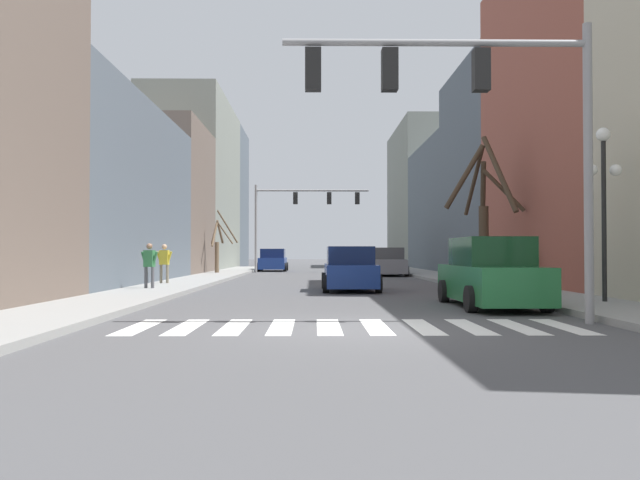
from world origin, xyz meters
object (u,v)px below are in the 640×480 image
Objects in this scene: street_tree_left_far at (484,211)px; car_driving_toward_lane at (273,261)px; pedestrian_waiting_at_curb at (149,262)px; car_parked_right_near at (350,270)px; car_parked_left_mid at (387,263)px; pedestrian_near_right_corner at (523,260)px; pedestrian_crossing_street at (500,258)px; traffic_signal_far at (299,207)px; street_lamp_right_corner at (604,179)px; street_tree_right_mid at (219,245)px; car_driving_away_lane at (490,275)px; car_parked_left_far at (379,262)px; traffic_signal_near at (474,101)px; pedestrian_on_right_sidewalk at (164,260)px.

car_driving_toward_lane is at bearing 113.22° from street_tree_left_far.
car_parked_right_near is at bearing 23.77° from pedestrian_waiting_at_curb.
pedestrian_near_right_corner is (3.29, -14.86, 0.35)m from car_parked_left_mid.
pedestrian_crossing_street reaches higher than car_parked_right_near.
street_lamp_right_corner is (8.57, -27.81, -1.31)m from traffic_signal_far.
traffic_signal_far is 29.13m from street_lamp_right_corner.
pedestrian_waiting_at_curb is at bearing -102.61° from traffic_signal_far.
street_tree_right_mid is at bearing 24.10° from car_parked_right_near.
pedestrian_crossing_street is (3.02, 9.17, 0.35)m from car_driving_away_lane.
pedestrian_near_right_corner is (3.20, 6.87, 0.31)m from car_driving_away_lane.
pedestrian_waiting_at_curb is at bearing -89.55° from street_tree_right_mid.
car_driving_away_lane reaches higher than pedestrian_waiting_at_curb.
street_tree_left_far is (-0.84, -0.68, 1.89)m from pedestrian_crossing_street.
street_tree_left_far is at bearing 28.42° from pedestrian_waiting_at_curb.
car_parked_left_far is 0.97× the size of car_driving_toward_lane.
car_parked_left_mid is (1.32, 25.56, -3.65)m from traffic_signal_near.
car_driving_away_lane is at bearing -78.55° from traffic_signal_far.
car_parked_right_near is 18.02m from street_tree_right_mid.
car_driving_away_lane is 2.79× the size of pedestrian_crossing_street.
street_tree_right_mid reaches higher than pedestrian_waiting_at_curb.
car_driving_toward_lane is at bearing 13.70° from car_driving_away_lane.
traffic_signal_near is 1.37× the size of street_lamp_right_corner.
car_driving_toward_lane is at bearing 101.40° from pedestrian_waiting_at_curb.
street_tree_right_mid is at bearing 35.69° from pedestrian_crossing_street.
street_lamp_right_corner is 27.68m from car_parked_left_far.
pedestrian_on_right_sidewalk reaches higher than car_parked_right_near.
car_parked_left_mid is (-3.04, 21.81, -2.55)m from street_lamp_right_corner.
car_driving_away_lane is 21.73m from car_parked_left_mid.
car_parked_right_near is 24.96m from car_driving_toward_lane.
traffic_signal_near is 3.85× the size of pedestrian_on_right_sidewalk.
car_driving_toward_lane is at bearing 91.32° from pedestrian_on_right_sidewalk.
pedestrian_crossing_street is (10.68, -22.26, 0.39)m from car_driving_toward_lane.
street_tree_right_mid reaches higher than car_parked_right_near.
traffic_signal_far reaches higher than street_lamp_right_corner.
traffic_signal_near is 1.27× the size of car_driving_away_lane.
traffic_signal_far reaches higher than car_parked_left_mid.
car_driving_away_lane is (1.41, 3.83, -3.61)m from traffic_signal_near.
street_tree_left_far is (2.27, -13.24, 2.28)m from car_parked_left_mid.
pedestrian_on_right_sidewalk is at bearing 34.81° from pedestrian_near_right_corner.
street_tree_left_far reaches higher than car_parked_left_far.
car_parked_right_near is at bearing 131.73° from street_lamp_right_corner.
traffic_signal_far is 20.82m from street_tree_left_far.
pedestrian_on_right_sidewalk is at bearing 138.43° from car_parked_left_mid.
car_driving_toward_lane reaches higher than car_parked_right_near.
pedestrian_waiting_at_curb reaches higher than car_parked_right_near.
street_tree_right_mid is (-9.18, 27.11, -2.55)m from traffic_signal_near.
street_lamp_right_corner is 16.99m from pedestrian_on_right_sidewalk.
street_lamp_right_corner is 1.14× the size of street_tree_right_mid.
street_lamp_right_corner reaches higher than car_driving_toward_lane.
traffic_signal_near is at bearing -169.95° from car_driving_toward_lane.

